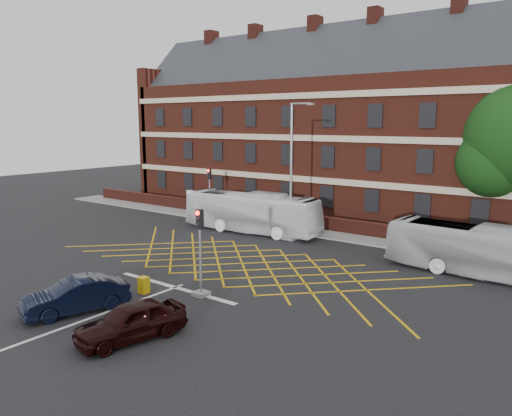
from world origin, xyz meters
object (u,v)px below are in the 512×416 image
Objects in this scene: car_maroon at (131,321)px; street_lamp at (292,193)px; bus_right at (482,251)px; car_navy at (76,296)px; utility_cabinet at (144,285)px; bus_left at (252,212)px; traffic_light_near at (200,261)px; traffic_light_far at (210,197)px; direction_signs at (191,198)px.

car_maroon is 18.45m from street_lamp.
car_navy is at bearing 144.52° from bus_right.
car_navy is 5.62× the size of utility_cabinet.
street_lamp reaches higher than bus_left.
car_maroon is (7.81, -17.98, -0.79)m from bus_left.
bus_left reaches higher than bus_right.
traffic_light_near is 5.26× the size of utility_cabinet.
bus_left is at bearing 88.96° from bus_right.
car_maroon is 1.02× the size of traffic_light_near.
traffic_light_far is 11.04m from street_lamp.
traffic_light_near is (3.02, 4.87, 1.01)m from car_navy.
traffic_light_near is at bearing -49.18° from traffic_light_far.
utility_cabinet is at bearing 138.83° from bus_right.
car_navy is at bearing -170.95° from car_maroon.
car_navy is at bearing -58.02° from direction_signs.
utility_cabinet is (0.49, 3.46, -0.35)m from car_navy.
traffic_light_near reaches higher than car_navy.
bus_right is 26.39m from direction_signs.
traffic_light_far is (-23.55, 4.10, 0.34)m from bus_right.
direction_signs is (-2.48, 0.22, -0.39)m from traffic_light_far.
traffic_light_far reaches higher than bus_right.
street_lamp is at bearing -96.95° from bus_left.
car_maroon is 1.02× the size of traffic_light_far.
bus_right reaches higher than direction_signs.
traffic_light_near is 3.20m from utility_cabinet.
utility_cabinet is at bearing -52.08° from direction_signs.
direction_signs is at bearing 166.19° from street_lamp.
traffic_light_near is (-1.20, 5.24, 1.02)m from car_maroon.
bus_left is 7.36m from traffic_light_far.
bus_right is 2.40× the size of traffic_light_near.
street_lamp reaches higher than bus_right.
direction_signs is (-9.30, 3.01, -0.16)m from bus_left.
car_maroon is 5.47m from traffic_light_near.
car_maroon is at bearing 12.26° from car_navy.
car_maroon is 27.08m from direction_signs.
street_lamp is at bearing 88.49° from bus_right.
car_navy is at bearing -63.01° from traffic_light_far.
traffic_light_far reaches higher than direction_signs.
traffic_light_near is 20.52m from traffic_light_far.
direction_signs is at bearing 127.92° from utility_cabinet.
utility_cabinet is at bearing 99.11° from car_navy.
traffic_light_far is 20.18m from utility_cabinet.
traffic_light_far is (-14.62, 20.77, 1.02)m from car_maroon.
car_navy is 4.24m from car_maroon.
car_navy is 1.07× the size of traffic_light_far.
traffic_light_near is at bearing 141.87° from bus_right.
street_lamp reaches higher than car_navy.
traffic_light_far is (-10.39, 20.40, 1.01)m from car_navy.
street_lamp reaches higher than traffic_light_far.
bus_left is at bearing 106.06° from utility_cabinet.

